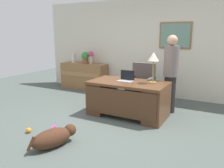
{
  "coord_description": "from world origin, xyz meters",
  "views": [
    {
      "loc": [
        2.19,
        -3.72,
        1.76
      ],
      "look_at": [
        0.01,
        0.3,
        0.75
      ],
      "focal_mm": 37.12,
      "sensor_mm": 36.0,
      "label": 1
    }
  ],
  "objects": [
    {
      "name": "credenza",
      "position": [
        -2.06,
        2.25,
        0.41
      ],
      "size": [
        1.51,
        0.5,
        0.82
      ],
      "color": "olive",
      "rests_on": "ground_plane"
    },
    {
      "name": "dog_toy_ball",
      "position": [
        -0.98,
        -1.02,
        0.05
      ],
      "size": [
        0.09,
        0.09,
        0.09
      ],
      "primitive_type": "sphere",
      "color": "orange",
      "rests_on": "ground_plane"
    },
    {
      "name": "vase_with_flowers",
      "position": [
        -1.78,
        2.25,
        1.07
      ],
      "size": [
        0.17,
        0.17,
        0.39
      ],
      "color": "#CAAA94",
      "rests_on": "credenza"
    },
    {
      "name": "dog_toy_bone",
      "position": [
        -0.72,
        -0.66,
        0.03
      ],
      "size": [
        0.07,
        0.16,
        0.05
      ],
      "primitive_type": "ellipsoid",
      "rotation": [
        0.0,
        0.0,
        1.73
      ],
      "color": "#D8338C",
      "rests_on": "ground_plane"
    },
    {
      "name": "dog_lying",
      "position": [
        -0.22,
        -1.19,
        0.15
      ],
      "size": [
        0.5,
        0.81,
        0.3
      ],
      "color": "#472819",
      "rests_on": "ground_plane"
    },
    {
      "name": "vase_empty",
      "position": [
        -2.47,
        2.25,
        0.97
      ],
      "size": [
        0.12,
        0.12,
        0.29
      ],
      "primitive_type": "cylinder",
      "color": "silver",
      "rests_on": "credenza"
    },
    {
      "name": "person_standing",
      "position": [
        0.93,
        1.33,
        0.89
      ],
      "size": [
        0.32,
        0.32,
        1.72
      ],
      "color": "#262323",
      "rests_on": "ground_plane"
    },
    {
      "name": "back_wall",
      "position": [
        0.01,
        2.6,
        1.35
      ],
      "size": [
        7.0,
        0.16,
        2.7
      ],
      "color": "beige",
      "rests_on": "ground_plane"
    },
    {
      "name": "desk_lamp",
      "position": [
        0.7,
        0.8,
        1.25
      ],
      "size": [
        0.22,
        0.22,
        0.64
      ],
      "color": "#9E8447",
      "rests_on": "desk"
    },
    {
      "name": "desk",
      "position": [
        0.2,
        0.64,
        0.4
      ],
      "size": [
        1.65,
        0.89,
        0.75
      ],
      "color": "brown",
      "rests_on": "ground_plane"
    },
    {
      "name": "laptop",
      "position": [
        0.13,
        0.73,
        0.8
      ],
      "size": [
        0.32,
        0.22,
        0.22
      ],
      "color": "#B2B5BA",
      "rests_on": "desk"
    },
    {
      "name": "armchair",
      "position": [
        0.11,
        1.68,
        0.46
      ],
      "size": [
        0.6,
        0.59,
        1.01
      ],
      "color": "#564C47",
      "rests_on": "ground_plane"
    },
    {
      "name": "ground_plane",
      "position": [
        0.0,
        0.0,
        0.0
      ],
      "size": [
        12.0,
        12.0,
        0.0
      ],
      "primitive_type": "plane",
      "color": "#4C5651"
    },
    {
      "name": "potted_plant",
      "position": [
        -2.0,
        2.25,
        1.02
      ],
      "size": [
        0.24,
        0.24,
        0.36
      ],
      "color": "brown",
      "rests_on": "credenza"
    }
  ]
}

